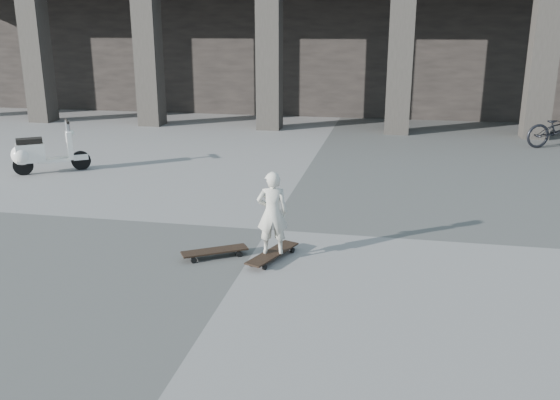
% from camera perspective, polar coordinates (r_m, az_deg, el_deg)
% --- Properties ---
extents(ground, '(90.00, 90.00, 0.00)m').
position_cam_1_polar(ground, '(8.70, -1.18, -2.88)').
color(ground, '#4C4C4A').
rests_on(ground, ground).
extents(colonnade, '(28.00, 8.82, 6.00)m').
position_cam_1_polar(colonnade, '(21.85, 6.79, 16.85)').
color(colonnade, black).
rests_on(colonnade, ground).
extents(longboard, '(0.55, 0.97, 0.10)m').
position_cam_1_polar(longboard, '(7.61, -0.73, -5.21)').
color(longboard, black).
rests_on(longboard, ground).
extents(skateboard_spare, '(0.84, 0.63, 0.10)m').
position_cam_1_polar(skateboard_spare, '(7.72, -6.30, -4.96)').
color(skateboard_spare, black).
rests_on(skateboard_spare, ground).
extents(child, '(0.43, 0.33, 1.07)m').
position_cam_1_polar(child, '(7.42, -0.74, -1.24)').
color(child, beige).
rests_on(child, longboard).
extents(scooter, '(1.29, 0.99, 1.05)m').
position_cam_1_polar(scooter, '(12.82, -22.31, 4.18)').
color(scooter, black).
rests_on(scooter, ground).
extents(bicycle, '(1.83, 1.21, 0.91)m').
position_cam_1_polar(bicycle, '(16.00, 25.32, 6.23)').
color(bicycle, black).
rests_on(bicycle, ground).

